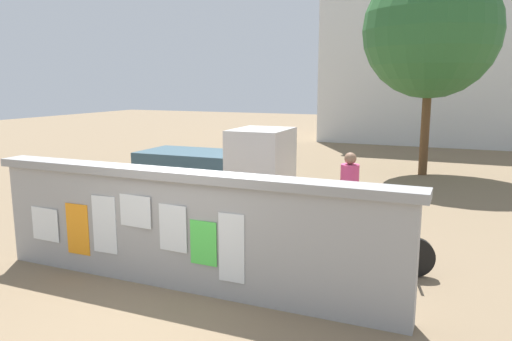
{
  "coord_description": "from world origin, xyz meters",
  "views": [
    {
      "loc": [
        3.5,
        -5.6,
        2.86
      ],
      "look_at": [
        0.08,
        2.36,
        1.3
      ],
      "focal_mm": 34.22,
      "sensor_mm": 36.0,
      "label": 1
    }
  ],
  "objects_px": {
    "bicycle_near": "(157,226)",
    "bicycle_far": "(276,224)",
    "auto_rickshaw_truck": "(222,168)",
    "tree_roadside": "(431,31)",
    "person_walking": "(349,187)",
    "motorcycle": "(367,244)"
  },
  "relations": [
    {
      "from": "tree_roadside",
      "to": "person_walking",
      "type": "bearing_deg",
      "value": -95.73
    },
    {
      "from": "bicycle_far",
      "to": "tree_roadside",
      "type": "relative_size",
      "value": 0.26
    },
    {
      "from": "motorcycle",
      "to": "bicycle_near",
      "type": "distance_m",
      "value": 3.69
    },
    {
      "from": "auto_rickshaw_truck",
      "to": "person_walking",
      "type": "bearing_deg",
      "value": -21.51
    },
    {
      "from": "bicycle_far",
      "to": "motorcycle",
      "type": "bearing_deg",
      "value": -23.3
    },
    {
      "from": "bicycle_near",
      "to": "bicycle_far",
      "type": "xyz_separation_m",
      "value": [
        1.92,
        0.94,
        0.0
      ]
    },
    {
      "from": "bicycle_near",
      "to": "tree_roadside",
      "type": "distance_m",
      "value": 10.63
    },
    {
      "from": "motorcycle",
      "to": "person_walking",
      "type": "relative_size",
      "value": 1.16
    },
    {
      "from": "auto_rickshaw_truck",
      "to": "tree_roadside",
      "type": "distance_m",
      "value": 8.04
    },
    {
      "from": "motorcycle",
      "to": "bicycle_near",
      "type": "relative_size",
      "value": 1.1
    },
    {
      "from": "auto_rickshaw_truck",
      "to": "bicycle_near",
      "type": "distance_m",
      "value": 3.13
    },
    {
      "from": "auto_rickshaw_truck",
      "to": "tree_roadside",
      "type": "xyz_separation_m",
      "value": [
        4.04,
        6.01,
        3.51
      ]
    },
    {
      "from": "bicycle_far",
      "to": "auto_rickshaw_truck",
      "type": "bearing_deg",
      "value": 135.7
    },
    {
      "from": "motorcycle",
      "to": "bicycle_far",
      "type": "height_order",
      "value": "bicycle_far"
    },
    {
      "from": "auto_rickshaw_truck",
      "to": "motorcycle",
      "type": "relative_size",
      "value": 1.94
    },
    {
      "from": "bicycle_near",
      "to": "bicycle_far",
      "type": "bearing_deg",
      "value": 26.09
    },
    {
      "from": "auto_rickshaw_truck",
      "to": "bicycle_far",
      "type": "relative_size",
      "value": 2.14
    },
    {
      "from": "auto_rickshaw_truck",
      "to": "bicycle_far",
      "type": "bearing_deg",
      "value": -44.3
    },
    {
      "from": "bicycle_near",
      "to": "person_walking",
      "type": "bearing_deg",
      "value": 30.25
    },
    {
      "from": "bicycle_far",
      "to": "tree_roadside",
      "type": "bearing_deg",
      "value": 77.19
    },
    {
      "from": "bicycle_near",
      "to": "person_walking",
      "type": "distance_m",
      "value": 3.57
    },
    {
      "from": "auto_rickshaw_truck",
      "to": "bicycle_far",
      "type": "distance_m",
      "value": 3.1
    }
  ]
}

